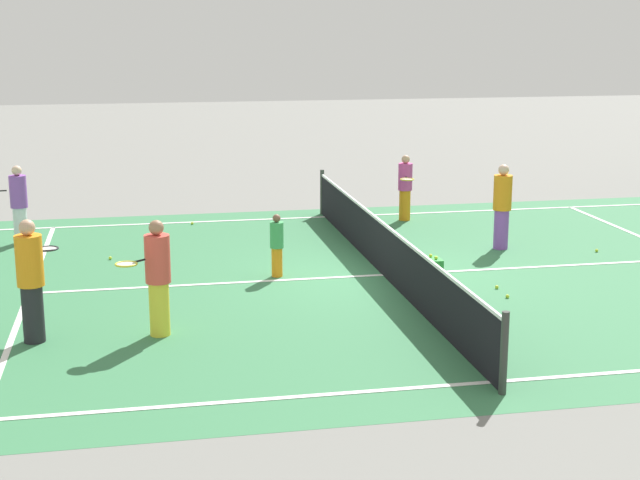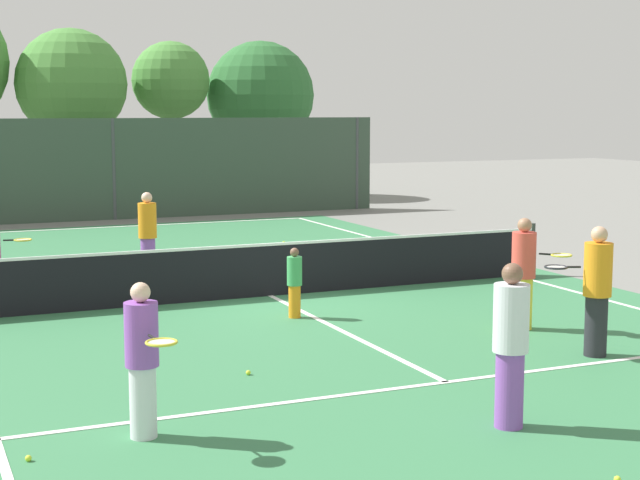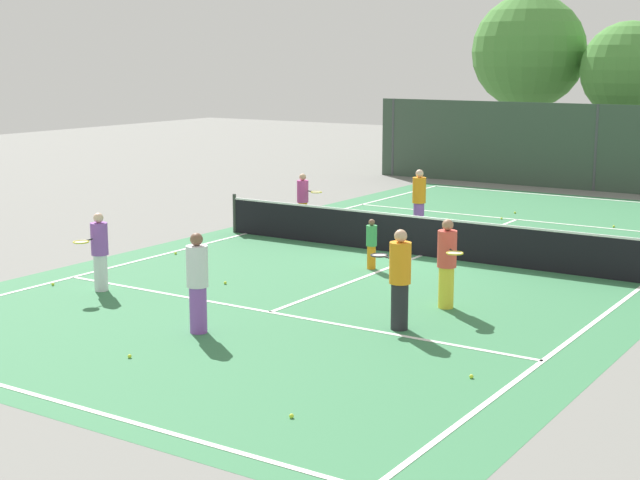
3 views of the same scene
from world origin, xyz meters
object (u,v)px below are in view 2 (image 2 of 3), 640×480
at_px(player_1, 142,358).
at_px(player_6, 295,282).
at_px(tennis_ball_11, 325,274).
at_px(tennis_ball_7, 150,245).
at_px(tennis_ball_3, 28,458).
at_px(tennis_ball_1, 617,479).
at_px(ball_crate, 270,278).
at_px(tennis_ball_9, 165,252).
at_px(player_4, 524,272).
at_px(player_5, 511,344).
at_px(tennis_ball_0, 159,261).
at_px(tennis_ball_13, 298,275).
at_px(tennis_ball_5, 248,373).
at_px(tennis_ball_4, 284,242).
at_px(tennis_ball_8, 14,305).
at_px(player_2, 148,234).
at_px(player_3, 597,290).

relative_size(player_1, player_6, 1.42).
bearing_deg(tennis_ball_11, tennis_ball_7, 112.25).
bearing_deg(tennis_ball_3, tennis_ball_1, -29.04).
bearing_deg(tennis_ball_1, tennis_ball_7, 90.69).
xyz_separation_m(ball_crate, tennis_ball_9, (-0.72, 5.34, -0.15)).
xyz_separation_m(player_4, player_5, (-2.99, -3.99, 0.02)).
relative_size(ball_crate, tennis_ball_3, 6.67).
bearing_deg(tennis_ball_0, tennis_ball_11, -47.84).
height_order(ball_crate, tennis_ball_13, ball_crate).
bearing_deg(ball_crate, tennis_ball_5, -113.10).
xyz_separation_m(player_1, tennis_ball_3, (-1.22, -0.24, -0.83)).
relative_size(tennis_ball_4, tennis_ball_8, 1.00).
relative_size(tennis_ball_3, tennis_ball_4, 1.00).
relative_size(player_4, player_6, 1.50).
height_order(tennis_ball_4, tennis_ball_7, same).
distance_m(player_4, tennis_ball_5, 5.06).
bearing_deg(player_2, tennis_ball_13, -22.77).
xyz_separation_m(tennis_ball_1, tennis_ball_9, (-0.14, 16.15, 0.00)).
bearing_deg(tennis_ball_4, player_3, -91.06).
distance_m(tennis_ball_0, tennis_ball_4, 4.23).
height_order(player_3, tennis_ball_7, player_3).
relative_size(ball_crate, tennis_ball_5, 6.67).
height_order(ball_crate, tennis_ball_11, ball_crate).
height_order(player_1, player_5, player_5).
relative_size(player_1, tennis_ball_3, 25.43).
height_order(player_6, tennis_ball_13, player_6).
relative_size(player_4, tennis_ball_3, 26.97).
distance_m(player_4, ball_crate, 5.64).
relative_size(player_1, tennis_ball_5, 25.43).
bearing_deg(player_6, tennis_ball_13, 66.88).
relative_size(player_1, tennis_ball_7, 25.43).
distance_m(tennis_ball_5, tennis_ball_7, 12.61).
xyz_separation_m(tennis_ball_0, tennis_ball_4, (3.80, 1.86, 0.00)).
xyz_separation_m(tennis_ball_4, tennis_ball_8, (-7.40, -5.83, 0.00)).
bearing_deg(tennis_ball_7, player_6, -88.90).
xyz_separation_m(tennis_ball_3, tennis_ball_9, (4.85, 13.38, 0.00)).
height_order(player_2, player_5, player_5).
height_order(player_1, ball_crate, player_1).
bearing_deg(tennis_ball_3, tennis_ball_9, 70.06).
bearing_deg(player_5, tennis_ball_8, 115.18).
distance_m(player_2, tennis_ball_13, 3.24).
height_order(player_6, tennis_ball_8, player_6).
height_order(player_1, tennis_ball_13, player_1).
height_order(ball_crate, tennis_ball_8, ball_crate).
relative_size(player_3, tennis_ball_3, 28.07).
bearing_deg(tennis_ball_8, ball_crate, 0.23).
bearing_deg(player_2, player_5, -83.28).
bearing_deg(tennis_ball_0, tennis_ball_4, 26.12).
distance_m(ball_crate, tennis_ball_13, 1.33).
bearing_deg(ball_crate, player_3, -71.31).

